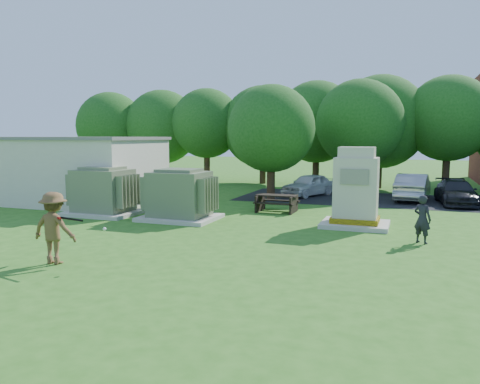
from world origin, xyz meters
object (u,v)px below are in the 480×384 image
at_px(picnic_table, 277,201).
at_px(car_dark, 456,192).
at_px(person_by_generator, 422,219).
at_px(car_white, 309,185).
at_px(batter, 54,228).
at_px(generator_cabinet, 356,192).
at_px(transformer_left, 103,192).
at_px(car_silver_a, 413,187).
at_px(transformer_right, 180,196).

xyz_separation_m(picnic_table, car_dark, (7.77, 5.32, 0.12)).
bearing_deg(person_by_generator, car_white, -30.86).
height_order(person_by_generator, car_dark, person_by_generator).
bearing_deg(car_dark, batter, -130.79).
height_order(generator_cabinet, car_white, generator_cabinet).
relative_size(transformer_left, picnic_table, 1.66).
bearing_deg(transformer_left, car_dark, 30.23).
bearing_deg(car_dark, generator_cabinet, -123.76).
distance_m(person_by_generator, car_dark, 9.89).
bearing_deg(picnic_table, person_by_generator, -36.29).
bearing_deg(transformer_left, car_silver_a, 36.71).
height_order(generator_cabinet, picnic_table, generator_cabinet).
xyz_separation_m(transformer_right, car_dark, (10.96, 8.54, -0.37)).
relative_size(car_white, car_silver_a, 0.86).
xyz_separation_m(transformer_left, car_white, (7.05, 9.37, -0.34)).
relative_size(generator_cabinet, car_dark, 0.72).
relative_size(picnic_table, batter, 0.94).
height_order(transformer_right, person_by_generator, transformer_right).
distance_m(generator_cabinet, batter, 10.60).
relative_size(car_white, car_dark, 0.89).
bearing_deg(person_by_generator, transformer_right, 22.84).
relative_size(car_silver_a, car_dark, 1.04).
bearing_deg(person_by_generator, car_dark, -70.11).
distance_m(batter, car_silver_a, 18.77).
relative_size(picnic_table, person_by_generator, 1.17).
distance_m(batter, car_white, 16.81).
relative_size(transformer_left, car_dark, 0.72).
bearing_deg(picnic_table, batter, -107.36).
xyz_separation_m(transformer_right, batter, (-0.04, -7.09, -0.01)).
height_order(transformer_left, car_silver_a, transformer_left).
relative_size(transformer_right, car_dark, 0.72).
xyz_separation_m(transformer_left, car_silver_a, (12.62, 9.41, -0.26)).
bearing_deg(car_white, picnic_table, -66.88).
distance_m(picnic_table, batter, 10.82).
bearing_deg(car_white, transformer_left, -102.33).
xyz_separation_m(picnic_table, person_by_generator, (6.00, -4.41, 0.29)).
xyz_separation_m(transformer_left, transformer_right, (3.70, 0.00, 0.00)).
bearing_deg(batter, car_white, -104.96).
height_order(transformer_right, generator_cabinet, generator_cabinet).
distance_m(car_white, car_silver_a, 5.56).
height_order(transformer_right, car_white, transformer_right).
xyz_separation_m(transformer_right, person_by_generator, (9.19, -1.18, -0.20)).
relative_size(picnic_table, car_silver_a, 0.42).
bearing_deg(car_silver_a, person_by_generator, 97.06).
relative_size(transformer_left, batter, 1.56).
distance_m(generator_cabinet, car_white, 9.18).
relative_size(transformer_left, car_white, 0.81).
relative_size(generator_cabinet, person_by_generator, 1.93).
distance_m(transformer_right, car_dark, 13.90).
height_order(transformer_right, batter, transformer_right).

